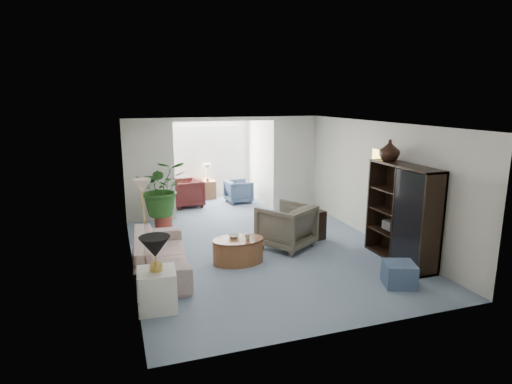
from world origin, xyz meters
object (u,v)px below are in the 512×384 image
object	(u,v)px
wingback_chair	(286,226)
sunroom_chair_blue	(239,191)
framed_picture	(382,162)
floor_lamp	(142,186)
end_table	(157,290)
coffee_cup	(248,237)
coffee_table	(238,251)
coffee_bowl	(234,236)
sunroom_chair_maroon	(187,193)
entertainment_cabinet	(402,214)
sofa	(161,254)
plant_pot	(164,222)
cabinet_urn	(390,150)
ottoman	(399,274)
sunroom_table	(208,190)
side_table_dark	(311,225)
table_lamp	(155,247)

from	to	relation	value
wingback_chair	sunroom_chair_blue	size ratio (longest dim) A/B	1.37
sunroom_chair_blue	framed_picture	bearing A→B (deg)	-160.69
floor_lamp	wingback_chair	xyz separation A→B (m)	(2.70, -1.02, -0.81)
end_table	coffee_cup	xyz separation A→B (m)	(1.75, 1.24, 0.20)
coffee_table	coffee_bowl	xyz separation A→B (m)	(-0.05, 0.10, 0.25)
sunroom_chair_maroon	entertainment_cabinet	bearing A→B (deg)	26.48
sofa	plant_pot	size ratio (longest dim) A/B	5.62
coffee_table	cabinet_urn	xyz separation A→B (m)	(2.87, -0.37, 1.78)
end_table	ottoman	xyz separation A→B (m)	(3.78, -0.44, -0.10)
floor_lamp	sunroom_table	bearing A→B (deg)	60.12
sofa	coffee_table	bearing A→B (deg)	-86.58
side_table_dark	coffee_cup	bearing A→B (deg)	-152.66
cabinet_urn	ottoman	world-z (taller)	cabinet_urn
sofa	wingback_chair	distance (m)	2.59
wingback_chair	sunroom_chair_maroon	bearing A→B (deg)	-104.40
sofa	end_table	distance (m)	1.37
wingback_chair	cabinet_urn	distance (m)	2.48
floor_lamp	cabinet_urn	size ratio (longest dim) A/B	0.90
sunroom_chair_blue	floor_lamp	bearing A→B (deg)	132.03
coffee_bowl	sunroom_table	xyz separation A→B (m)	(0.61, 5.07, -0.21)
end_table	coffee_bowl	distance (m)	2.12
end_table	sunroom_chair_maroon	size ratio (longest dim) A/B	0.70
coffee_bowl	end_table	bearing A→B (deg)	-137.14
framed_picture	table_lamp	size ratio (longest dim) A/B	1.14
ottoman	plant_pot	size ratio (longest dim) A/B	1.19
table_lamp	framed_picture	bearing A→B (deg)	17.82
coffee_cup	ottoman	distance (m)	2.66
end_table	coffee_table	world-z (taller)	end_table
framed_picture	plant_pot	world-z (taller)	framed_picture
cabinet_urn	sunroom_table	xyz separation A→B (m)	(-2.31, 5.54, -1.74)
sunroom_chair_blue	sunroom_table	xyz separation A→B (m)	(-0.75, 0.75, -0.05)
coffee_cup	sunroom_table	distance (m)	5.29
plant_pot	sunroom_table	bearing A→B (deg)	58.41
sofa	entertainment_cabinet	distance (m)	4.40
coffee_table	side_table_dark	xyz separation A→B (m)	(1.85, 0.78, 0.09)
coffee_table	table_lamp	bearing A→B (deg)	-140.09
coffee_cup	entertainment_cabinet	world-z (taller)	entertainment_cabinet
wingback_chair	plant_pot	xyz separation A→B (m)	(-2.21, 2.06, -0.28)
side_table_dark	sunroom_chair_blue	size ratio (longest dim) A/B	0.87
ottoman	cabinet_urn	bearing A→B (deg)	64.09
floor_lamp	sunroom_chair_maroon	size ratio (longest dim) A/B	0.43
table_lamp	entertainment_cabinet	world-z (taller)	entertainment_cabinet
table_lamp	entertainment_cabinet	xyz separation A→B (m)	(4.47, 0.47, -0.03)
table_lamp	cabinet_urn	bearing A→B (deg)	12.20
floor_lamp	sunroom_chair_blue	bearing A→B (deg)	45.62
ottoman	sunroom_chair_blue	distance (m)	6.26
coffee_table	sunroom_chair_maroon	bearing A→B (deg)	92.50
table_lamp	plant_pot	size ratio (longest dim) A/B	1.10
sunroom_chair_blue	sunroom_chair_maroon	bearing A→B (deg)	86.41
framed_picture	table_lamp	distance (m)	4.99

